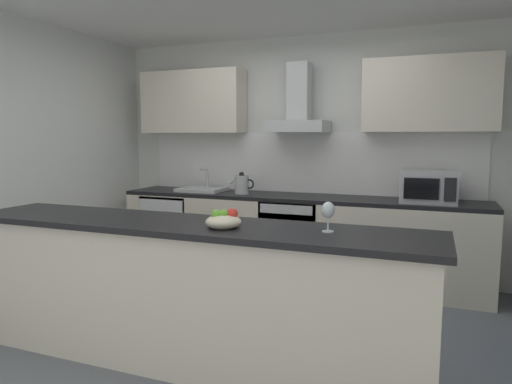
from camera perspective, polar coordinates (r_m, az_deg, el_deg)
The scene contains 15 objects.
ground at distance 3.71m, azimuth -2.02°, elevation -17.30°, with size 5.35×4.58×0.02m, color slate.
wall_back at distance 5.14m, azimuth 6.12°, elevation 4.47°, with size 5.35×0.12×2.60m, color silver.
wall_left at distance 4.75m, azimuth -27.74°, elevation 3.53°, with size 0.12×4.58×2.60m, color silver.
backsplash_tile at distance 5.08m, azimuth 5.89°, elevation 3.65°, with size 3.69×0.02×0.66m, color white.
counter_back at distance 4.89m, azimuth 4.82°, elevation -5.70°, with size 3.82×0.60×0.90m.
counter_island at distance 3.12m, azimuth -8.69°, elevation -12.36°, with size 3.21×0.64×0.96m.
upper_cabinets at distance 4.93m, azimuth 5.49°, elevation 11.47°, with size 3.77×0.32×0.70m.
oven at distance 4.86m, azimuth 4.71°, elevation -5.64°, with size 0.60×0.62×0.80m.
refrigerator at distance 5.45m, azimuth -10.10°, elevation -4.75°, with size 0.58×0.60×0.85m.
microwave at distance 4.55m, azimuth 20.73°, elevation 0.61°, with size 0.50×0.38×0.30m.
sink at distance 5.20m, azimuth -6.71°, elevation 0.38°, with size 0.50×0.40×0.26m.
kettle at distance 4.94m, azimuth -1.79°, elevation 0.98°, with size 0.29×0.15×0.24m.
range_hood at distance 4.88m, azimuth 5.31°, elevation 10.08°, with size 0.62×0.45×0.72m.
wine_glass at distance 2.67m, azimuth 8.99°, elevation -2.37°, with size 0.08×0.08×0.18m.
fruit_bowl at distance 2.79m, azimuth -4.05°, elevation -3.59°, with size 0.22×0.22×0.13m.
Camera 1 is at (1.35, -3.11, 1.51)m, focal length 32.08 mm.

